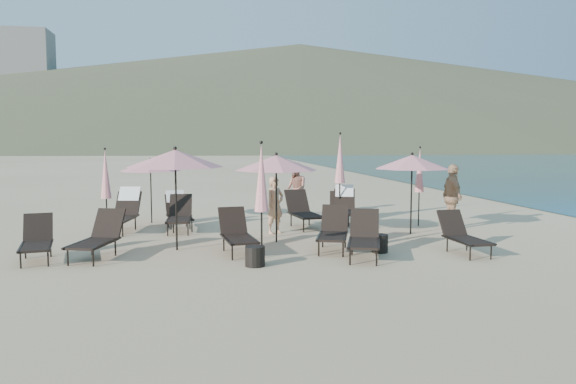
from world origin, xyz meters
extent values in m
plane|color=#D6BA8C|center=(0.00, 0.00, 0.00)|extent=(800.00, 800.00, 0.00)
cone|color=brown|center=(60.00, 300.00, 27.50)|extent=(690.00, 690.00, 55.00)
cone|color=brown|center=(190.00, 330.00, 16.00)|extent=(280.00, 280.00, 32.00)
cube|color=beige|center=(-70.00, 245.00, 24.00)|extent=(22.00, 18.00, 48.00)
cube|color=beige|center=(-45.00, 310.00, 19.00)|extent=(18.00, 16.00, 38.00)
cube|color=black|center=(-5.68, 0.40, 0.34)|extent=(0.80, 1.26, 0.05)
cube|color=black|center=(-5.81, 1.18, 0.63)|extent=(0.67, 0.54, 0.60)
cylinder|color=black|center=(-5.84, -0.12, 0.17)|extent=(0.04, 0.04, 0.33)
cylinder|color=black|center=(-6.02, 0.87, 0.17)|extent=(0.04, 0.04, 0.33)
cylinder|color=black|center=(-5.34, -0.03, 0.17)|extent=(0.04, 0.04, 0.33)
cylinder|color=black|center=(-5.52, 0.96, 0.17)|extent=(0.04, 0.04, 0.33)
cube|color=black|center=(-5.97, 0.40, 0.35)|extent=(0.26, 1.30, 0.04)
cube|color=black|center=(-5.40, 0.50, 0.35)|extent=(0.26, 1.30, 0.04)
cube|color=black|center=(-4.55, 0.39, 0.37)|extent=(0.98, 1.39, 0.05)
cube|color=black|center=(-4.31, 1.20, 0.68)|extent=(0.76, 0.64, 0.65)
cylinder|color=black|center=(-4.96, -0.04, 0.18)|extent=(0.04, 0.04, 0.36)
cylinder|color=black|center=(-4.65, 1.00, 0.18)|extent=(0.04, 0.04, 0.36)
cylinder|color=black|center=(-4.44, -0.19, 0.18)|extent=(0.04, 0.04, 0.36)
cylinder|color=black|center=(-4.13, 0.84, 0.18)|extent=(0.04, 0.04, 0.36)
cube|color=black|center=(-4.84, 0.53, 0.38)|extent=(0.45, 1.37, 0.04)
cube|color=black|center=(-4.23, 0.35, 0.38)|extent=(0.45, 1.37, 0.04)
cube|color=black|center=(-1.40, 0.43, 0.36)|extent=(0.76, 1.28, 0.05)
cube|color=black|center=(-1.49, 1.24, 0.66)|extent=(0.68, 0.53, 0.63)
cylinder|color=black|center=(-1.61, -0.10, 0.17)|extent=(0.04, 0.04, 0.35)
cylinder|color=black|center=(-1.72, 0.94, 0.17)|extent=(0.04, 0.04, 0.35)
cylinder|color=black|center=(-1.08, -0.05, 0.17)|extent=(0.04, 0.04, 0.35)
cylinder|color=black|center=(-1.20, 0.99, 0.17)|extent=(0.04, 0.04, 0.35)
cube|color=black|center=(-1.71, 0.45, 0.37)|extent=(0.19, 1.37, 0.04)
cube|color=black|center=(-1.10, 0.51, 0.37)|extent=(0.19, 1.37, 0.04)
cube|color=black|center=(0.72, 0.38, 0.36)|extent=(1.00, 1.37, 0.05)
cube|color=black|center=(0.99, 1.16, 0.66)|extent=(0.75, 0.64, 0.64)
cylinder|color=black|center=(0.31, -0.03, 0.17)|extent=(0.04, 0.04, 0.35)
cylinder|color=black|center=(0.64, 0.98, 0.17)|extent=(0.04, 0.04, 0.35)
cylinder|color=black|center=(0.81, -0.20, 0.17)|extent=(0.04, 0.04, 0.35)
cylinder|color=black|center=(1.15, 0.81, 0.17)|extent=(0.04, 0.04, 0.35)
cube|color=black|center=(0.45, 0.52, 0.37)|extent=(0.48, 1.33, 0.04)
cube|color=black|center=(1.03, 0.33, 0.37)|extent=(0.48, 1.33, 0.04)
cube|color=black|center=(1.16, -0.58, 0.36)|extent=(1.01, 1.39, 0.05)
cube|color=black|center=(1.43, 0.21, 0.67)|extent=(0.76, 0.65, 0.64)
cylinder|color=black|center=(0.74, -0.99, 0.18)|extent=(0.04, 0.04, 0.35)
cylinder|color=black|center=(1.09, 0.03, 0.18)|extent=(0.04, 0.04, 0.35)
cylinder|color=black|center=(1.25, -1.16, 0.18)|extent=(0.04, 0.04, 0.35)
cylinder|color=black|center=(1.60, -0.15, 0.18)|extent=(0.04, 0.04, 0.35)
cube|color=black|center=(0.89, -0.43, 0.37)|extent=(0.49, 1.34, 0.04)
cube|color=black|center=(1.48, -0.63, 0.37)|extent=(0.49, 1.34, 0.04)
cube|color=black|center=(3.61, -0.54, 0.34)|extent=(0.64, 1.18, 0.05)
cube|color=black|center=(3.58, 0.24, 0.62)|extent=(0.61, 0.46, 0.59)
cylinder|color=black|center=(3.39, -1.03, 0.16)|extent=(0.03, 0.03, 0.33)
cylinder|color=black|center=(3.34, -0.04, 0.16)|extent=(0.03, 0.03, 0.33)
cylinder|color=black|center=(3.88, -1.00, 0.16)|extent=(0.03, 0.03, 0.33)
cylinder|color=black|center=(3.84, -0.02, 0.16)|extent=(0.03, 0.03, 0.33)
cube|color=black|center=(3.32, -0.50, 0.35)|extent=(0.09, 1.29, 0.04)
cube|color=black|center=(3.90, -0.48, 0.35)|extent=(0.09, 1.29, 0.04)
cube|color=black|center=(-4.42, 3.91, 0.39)|extent=(0.94, 1.45, 0.06)
cube|color=black|center=(-4.24, 4.79, 0.72)|extent=(0.78, 0.63, 0.69)
cylinder|color=black|center=(-4.81, 3.42, 0.19)|extent=(0.04, 0.04, 0.38)
cylinder|color=black|center=(-4.58, 4.54, 0.19)|extent=(0.04, 0.04, 0.38)
cylinder|color=black|center=(-4.24, 3.30, 0.19)|extent=(0.04, 0.04, 0.38)
cylinder|color=black|center=(-4.02, 4.43, 0.19)|extent=(0.04, 0.04, 0.38)
cube|color=black|center=(-4.73, 4.03, 0.40)|extent=(0.34, 1.48, 0.04)
cube|color=black|center=(-4.08, 3.90, 0.40)|extent=(0.34, 1.48, 0.04)
cube|color=white|center=(-4.21, 4.95, 0.98)|extent=(0.65, 0.43, 0.42)
cube|color=black|center=(-2.76, 4.19, 0.34)|extent=(0.78, 1.26, 0.05)
cube|color=black|center=(-2.88, 4.98, 0.63)|extent=(0.67, 0.53, 0.61)
cylinder|color=black|center=(-2.93, 3.67, 0.17)|extent=(0.04, 0.04, 0.33)
cylinder|color=black|center=(-3.09, 4.67, 0.17)|extent=(0.04, 0.04, 0.33)
cylinder|color=black|center=(-2.43, 3.75, 0.17)|extent=(0.04, 0.04, 0.33)
cylinder|color=black|center=(-2.59, 4.75, 0.17)|extent=(0.04, 0.04, 0.33)
cube|color=black|center=(-3.06, 4.20, 0.35)|extent=(0.24, 1.31, 0.04)
cube|color=black|center=(-2.47, 4.29, 0.35)|extent=(0.24, 1.31, 0.04)
cube|color=white|center=(-2.90, 5.12, 0.86)|extent=(0.57, 0.36, 0.37)
cube|color=black|center=(-2.78, 3.71, 0.36)|extent=(0.70, 1.27, 0.05)
cube|color=black|center=(-2.73, 4.54, 0.66)|extent=(0.66, 0.50, 0.64)
cylinder|color=black|center=(-3.07, 3.21, 0.17)|extent=(0.04, 0.04, 0.35)
cylinder|color=black|center=(-3.02, 4.27, 0.17)|extent=(0.04, 0.04, 0.35)
cylinder|color=black|center=(-2.54, 3.18, 0.17)|extent=(0.04, 0.04, 0.35)
cylinder|color=black|center=(-2.48, 4.24, 0.17)|extent=(0.04, 0.04, 0.35)
cube|color=black|center=(-3.08, 3.78, 0.37)|extent=(0.12, 1.39, 0.04)
cube|color=black|center=(-2.47, 3.74, 0.37)|extent=(0.12, 1.39, 0.04)
cube|color=black|center=(0.84, 3.77, 0.38)|extent=(0.85, 1.39, 0.05)
cube|color=black|center=(0.73, 4.64, 0.71)|extent=(0.74, 0.58, 0.68)
cylinder|color=black|center=(0.63, 3.18, 0.19)|extent=(0.04, 0.04, 0.37)
cylinder|color=black|center=(0.48, 4.31, 0.19)|extent=(0.04, 0.04, 0.37)
cylinder|color=black|center=(1.20, 3.26, 0.19)|extent=(0.04, 0.04, 0.37)
cylinder|color=black|center=(1.05, 4.38, 0.19)|extent=(0.04, 0.04, 0.37)
cube|color=black|center=(0.51, 3.78, 0.40)|extent=(0.24, 1.47, 0.04)
cube|color=black|center=(1.16, 3.86, 0.40)|extent=(0.24, 1.47, 0.04)
cube|color=black|center=(2.02, 4.47, 0.34)|extent=(0.87, 1.28, 0.05)
cube|color=black|center=(2.21, 5.22, 0.62)|extent=(0.69, 0.58, 0.60)
cylinder|color=black|center=(1.65, 4.06, 0.16)|extent=(0.03, 0.03, 0.33)
cylinder|color=black|center=(1.90, 5.03, 0.16)|extent=(0.03, 0.03, 0.33)
cylinder|color=black|center=(2.14, 3.93, 0.16)|extent=(0.03, 0.03, 0.33)
cylinder|color=black|center=(2.39, 4.90, 0.16)|extent=(0.03, 0.03, 0.33)
cube|color=black|center=(1.75, 4.58, 0.35)|extent=(0.36, 1.28, 0.04)
cube|color=black|center=(2.31, 4.44, 0.35)|extent=(0.36, 1.28, 0.04)
cube|color=black|center=(2.13, 4.32, 0.37)|extent=(0.96, 1.39, 0.05)
cube|color=black|center=(2.36, 5.14, 0.68)|extent=(0.76, 0.63, 0.65)
cylinder|color=black|center=(1.73, 3.88, 0.18)|extent=(0.04, 0.04, 0.36)
cylinder|color=black|center=(2.02, 4.93, 0.18)|extent=(0.04, 0.04, 0.36)
cylinder|color=black|center=(2.26, 3.73, 0.18)|extent=(0.04, 0.04, 0.36)
cylinder|color=black|center=(2.55, 4.78, 0.18)|extent=(0.04, 0.04, 0.36)
cube|color=black|center=(1.84, 4.45, 0.38)|extent=(0.41, 1.39, 0.04)
cube|color=black|center=(2.45, 4.28, 0.38)|extent=(0.41, 1.39, 0.04)
cube|color=white|center=(2.40, 5.29, 0.93)|extent=(0.63, 0.44, 0.39)
cylinder|color=black|center=(-2.79, 1.24, 1.12)|extent=(0.05, 0.05, 2.25)
cone|color=#EF9687|center=(-2.79, 1.24, 2.14)|extent=(2.25, 2.25, 0.41)
sphere|color=black|center=(-2.79, 1.24, 2.37)|extent=(0.09, 0.09, 0.09)
cylinder|color=black|center=(-0.35, 1.83, 1.05)|extent=(0.04, 0.04, 2.10)
cone|color=#EF9687|center=(-0.35, 1.83, 2.00)|extent=(2.10, 2.10, 0.38)
sphere|color=black|center=(-0.35, 1.83, 2.21)|extent=(0.08, 0.08, 0.08)
cylinder|color=black|center=(3.46, 2.40, 1.03)|extent=(0.04, 0.04, 2.07)
cone|color=#EF9687|center=(3.46, 2.40, 1.97)|extent=(2.07, 2.07, 0.37)
sphere|color=black|center=(3.46, 2.40, 2.18)|extent=(0.08, 0.08, 0.08)
cylinder|color=black|center=(-3.64, 5.70, 0.93)|extent=(0.04, 0.04, 1.86)
cone|color=#EF9687|center=(-3.64, 5.70, 1.77)|extent=(1.86, 1.86, 0.34)
sphere|color=black|center=(-3.64, 5.70, 1.97)|extent=(0.07, 0.07, 0.07)
cylinder|color=black|center=(-1.02, -0.50, 0.55)|extent=(0.04, 0.04, 1.09)
cone|color=#EF9687|center=(-1.02, -0.50, 1.79)|extent=(0.30, 0.30, 1.39)
sphere|color=black|center=(-1.02, -0.50, 2.52)|extent=(0.07, 0.07, 0.07)
cylinder|color=black|center=(4.24, 3.69, 0.51)|extent=(0.04, 0.04, 1.02)
cone|color=#EF9687|center=(4.24, 3.69, 1.66)|extent=(0.28, 0.28, 1.29)
sphere|color=black|center=(4.24, 3.69, 2.34)|extent=(0.06, 0.06, 0.06)
cylinder|color=black|center=(-4.66, 3.50, 0.51)|extent=(0.04, 0.04, 1.01)
cone|color=#EF9687|center=(-4.66, 3.50, 1.66)|extent=(0.28, 0.28, 1.29)
sphere|color=black|center=(-4.66, 3.50, 2.33)|extent=(0.06, 0.06, 0.06)
cylinder|color=black|center=(2.21, 5.17, 0.60)|extent=(0.04, 0.04, 1.20)
cone|color=#EF9687|center=(2.21, 5.17, 1.96)|extent=(0.33, 0.33, 1.52)
sphere|color=black|center=(2.21, 5.17, 2.76)|extent=(0.08, 0.08, 0.08)
cylinder|color=black|center=(-1.19, -0.74, 0.20)|extent=(0.41, 0.41, 0.41)
cylinder|color=black|center=(1.78, 0.14, 0.21)|extent=(0.37, 0.37, 0.42)
imported|color=tan|center=(-0.18, 3.14, 0.78)|extent=(0.68, 0.62, 1.56)
imported|color=#9E6451|center=(1.04, 6.50, 0.90)|extent=(0.80, 0.96, 1.80)
imported|color=tan|center=(4.92, 2.93, 0.94)|extent=(0.51, 1.12, 1.87)
camera|label=1|loc=(-2.51, -11.93, 2.60)|focal=35.00mm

